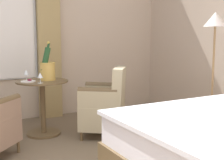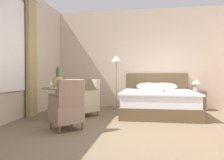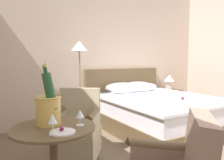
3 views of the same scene
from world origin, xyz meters
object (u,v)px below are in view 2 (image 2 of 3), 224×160
at_px(nightstand, 196,100).
at_px(armchair_facing_bed, 67,107).
at_px(bedside_lamp, 196,83).
at_px(side_table_round, 57,102).
at_px(wine_glass_near_bucket, 51,83).
at_px(armchair_by_window, 86,99).
at_px(floor_lamp_brass, 116,65).
at_px(wine_glass_near_edge, 64,84).
at_px(snack_plate, 54,88).
at_px(bed, 158,101).
at_px(champagne_bucket, 58,81).

distance_m(nightstand, armchair_facing_bed, 4.06).
xyz_separation_m(nightstand, bedside_lamp, (-0.00, 0.00, 0.50)).
bearing_deg(side_table_round, armchair_facing_bed, -55.63).
xyz_separation_m(side_table_round, wine_glass_near_bucket, (-0.06, -0.19, 0.42)).
distance_m(nightstand, armchair_by_window, 3.25).
distance_m(floor_lamp_brass, wine_glass_near_edge, 2.31).
bearing_deg(armchair_facing_bed, side_table_round, 124.37).
bearing_deg(side_table_round, snack_plate, -84.72).
height_order(bed, nightstand, bed).
relative_size(wine_glass_near_bucket, armchair_facing_bed, 0.16).
height_order(bed, champagne_bucket, champagne_bucket).
bearing_deg(wine_glass_near_edge, bedside_lamp, 34.04).
bearing_deg(nightstand, floor_lamp_brass, -178.19).
bearing_deg(bed, snack_plate, -146.04).
relative_size(nightstand, floor_lamp_brass, 0.34).
xyz_separation_m(floor_lamp_brass, wine_glass_near_edge, (-0.86, -2.09, -0.49)).
height_order(nightstand, snack_plate, snack_plate).
bearing_deg(floor_lamp_brass, armchair_facing_bed, -100.62).
height_order(wine_glass_near_edge, armchair_facing_bed, armchair_facing_bed).
distance_m(nightstand, snack_plate, 4.10).
relative_size(side_table_round, armchair_by_window, 0.80).
relative_size(bedside_lamp, wine_glass_near_bucket, 2.33).
xyz_separation_m(bedside_lamp, champagne_bucket, (-3.42, -2.00, 0.11)).
relative_size(nightstand, wine_glass_near_edge, 4.17).
bearing_deg(bed, champagne_bucket, -151.30).
bearing_deg(side_table_round, bed, 30.41).
distance_m(bed, armchair_by_window, 1.91).
xyz_separation_m(side_table_round, armchair_by_window, (0.47, 0.70, -0.02)).
bearing_deg(side_table_round, nightstand, 31.48).
distance_m(floor_lamp_brass, wine_glass_near_bucket, 2.51).
relative_size(floor_lamp_brass, wine_glass_near_edge, 12.15).
relative_size(champagne_bucket, wine_glass_near_edge, 3.85).
bearing_deg(wine_glass_near_edge, snack_plate, -150.15).
height_order(bedside_lamp, side_table_round, bedside_lamp).
relative_size(floor_lamp_brass, side_table_round, 2.22).
bearing_deg(armchair_by_window, wine_glass_near_bucket, -120.61).
relative_size(wine_glass_near_bucket, wine_glass_near_edge, 1.15).
height_order(champagne_bucket, wine_glass_near_bucket, champagne_bucket).
distance_m(side_table_round, armchair_by_window, 0.84).
bearing_deg(nightstand, side_table_round, -148.52).
distance_m(nightstand, floor_lamp_brass, 2.57).
xyz_separation_m(nightstand, armchair_facing_bed, (-2.87, -2.86, 0.15)).
height_order(wine_glass_near_edge, snack_plate, wine_glass_near_edge).
xyz_separation_m(bed, wine_glass_near_edge, (-2.07, -1.41, 0.49)).
relative_size(bed, bedside_lamp, 6.35).
bearing_deg(bedside_lamp, wine_glass_near_bucket, -146.69).
distance_m(nightstand, side_table_round, 3.99).
height_order(bed, wine_glass_near_edge, bed).
bearing_deg(champagne_bucket, nightstand, 30.36).
xyz_separation_m(wine_glass_near_edge, armchair_facing_bed, (0.33, -0.70, -0.39)).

